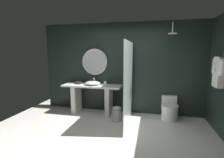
{
  "coord_description": "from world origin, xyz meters",
  "views": [
    {
      "loc": [
        0.83,
        -2.93,
        1.78
      ],
      "look_at": [
        -0.04,
        0.79,
        1.16
      ],
      "focal_mm": 26.89,
      "sensor_mm": 36.0,
      "label": 1
    }
  ],
  "objects_px": {
    "tissue_box": "(78,83)",
    "toilet": "(169,109)",
    "hanging_bathrobe": "(219,70)",
    "tumbler_cup": "(105,84)",
    "rain_shower_head": "(172,33)",
    "round_wall_mirror": "(95,62)",
    "waste_bin": "(117,114)",
    "vessel_sink": "(93,83)"
  },
  "relations": [
    {
      "from": "tissue_box",
      "to": "toilet",
      "type": "distance_m",
      "value": 2.67
    },
    {
      "from": "hanging_bathrobe",
      "to": "toilet",
      "type": "bearing_deg",
      "value": 142.42
    },
    {
      "from": "tumbler_cup",
      "to": "rain_shower_head",
      "type": "bearing_deg",
      "value": -1.27
    },
    {
      "from": "round_wall_mirror",
      "to": "waste_bin",
      "type": "bearing_deg",
      "value": -40.29
    },
    {
      "from": "tumbler_cup",
      "to": "waste_bin",
      "type": "height_order",
      "value": "tumbler_cup"
    },
    {
      "from": "toilet",
      "to": "waste_bin",
      "type": "distance_m",
      "value": 1.43
    },
    {
      "from": "rain_shower_head",
      "to": "hanging_bathrobe",
      "type": "relative_size",
      "value": 0.41
    },
    {
      "from": "hanging_bathrobe",
      "to": "waste_bin",
      "type": "height_order",
      "value": "hanging_bathrobe"
    },
    {
      "from": "toilet",
      "to": "waste_bin",
      "type": "xyz_separation_m",
      "value": [
        -1.34,
        -0.49,
        -0.06
      ]
    },
    {
      "from": "tissue_box",
      "to": "round_wall_mirror",
      "type": "relative_size",
      "value": 0.22
    },
    {
      "from": "tissue_box",
      "to": "toilet",
      "type": "bearing_deg",
      "value": 0.37
    },
    {
      "from": "toilet",
      "to": "vessel_sink",
      "type": "bearing_deg",
      "value": -177.85
    },
    {
      "from": "hanging_bathrobe",
      "to": "tissue_box",
      "type": "bearing_deg",
      "value": 169.5
    },
    {
      "from": "toilet",
      "to": "tissue_box",
      "type": "bearing_deg",
      "value": -179.63
    },
    {
      "from": "rain_shower_head",
      "to": "tumbler_cup",
      "type": "bearing_deg",
      "value": 178.73
    },
    {
      "from": "vessel_sink",
      "to": "hanging_bathrobe",
      "type": "relative_size",
      "value": 0.63
    },
    {
      "from": "vessel_sink",
      "to": "round_wall_mirror",
      "type": "height_order",
      "value": "round_wall_mirror"
    },
    {
      "from": "tissue_box",
      "to": "rain_shower_head",
      "type": "bearing_deg",
      "value": -1.22
    },
    {
      "from": "rain_shower_head",
      "to": "toilet",
      "type": "distance_m",
      "value": 1.99
    },
    {
      "from": "tumbler_cup",
      "to": "waste_bin",
      "type": "xyz_separation_m",
      "value": [
        0.43,
        -0.46,
        -0.69
      ]
    },
    {
      "from": "hanging_bathrobe",
      "to": "toilet",
      "type": "relative_size",
      "value": 1.14
    },
    {
      "from": "waste_bin",
      "to": "tumbler_cup",
      "type": "bearing_deg",
      "value": 132.98
    },
    {
      "from": "tumbler_cup",
      "to": "round_wall_mirror",
      "type": "relative_size",
      "value": 0.13
    },
    {
      "from": "vessel_sink",
      "to": "toilet",
      "type": "bearing_deg",
      "value": 2.15
    },
    {
      "from": "rain_shower_head",
      "to": "tissue_box",
      "type": "bearing_deg",
      "value": 178.78
    },
    {
      "from": "tissue_box",
      "to": "toilet",
      "type": "xyz_separation_m",
      "value": [
        2.6,
        0.02,
        -0.61
      ]
    },
    {
      "from": "round_wall_mirror",
      "to": "toilet",
      "type": "bearing_deg",
      "value": -5.31
    },
    {
      "from": "tumbler_cup",
      "to": "round_wall_mirror",
      "type": "distance_m",
      "value": 0.75
    },
    {
      "from": "vessel_sink",
      "to": "round_wall_mirror",
      "type": "bearing_deg",
      "value": 95.53
    },
    {
      "from": "vessel_sink",
      "to": "tissue_box",
      "type": "xyz_separation_m",
      "value": [
        -0.47,
        0.06,
        -0.03
      ]
    },
    {
      "from": "tissue_box",
      "to": "waste_bin",
      "type": "relative_size",
      "value": 0.45
    },
    {
      "from": "vessel_sink",
      "to": "waste_bin",
      "type": "relative_size",
      "value": 1.15
    },
    {
      "from": "round_wall_mirror",
      "to": "hanging_bathrobe",
      "type": "bearing_deg",
      "value": -15.89
    },
    {
      "from": "tissue_box",
      "to": "hanging_bathrobe",
      "type": "relative_size",
      "value": 0.25
    },
    {
      "from": "vessel_sink",
      "to": "hanging_bathrobe",
      "type": "distance_m",
      "value": 3.08
    },
    {
      "from": "tumbler_cup",
      "to": "round_wall_mirror",
      "type": "xyz_separation_m",
      "value": [
        -0.39,
        0.23,
        0.6
      ]
    },
    {
      "from": "vessel_sink",
      "to": "round_wall_mirror",
      "type": "xyz_separation_m",
      "value": [
        -0.03,
        0.28,
        0.59
      ]
    },
    {
      "from": "tumbler_cup",
      "to": "tissue_box",
      "type": "bearing_deg",
      "value": 178.88
    },
    {
      "from": "tumbler_cup",
      "to": "toilet",
      "type": "xyz_separation_m",
      "value": [
        1.77,
        0.03,
        -0.63
      ]
    },
    {
      "from": "round_wall_mirror",
      "to": "rain_shower_head",
      "type": "relative_size",
      "value": 2.71
    },
    {
      "from": "hanging_bathrobe",
      "to": "toilet",
      "type": "xyz_separation_m",
      "value": [
        -0.85,
        0.66,
        -1.14
      ]
    },
    {
      "from": "rain_shower_head",
      "to": "waste_bin",
      "type": "bearing_deg",
      "value": -162.08
    }
  ]
}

